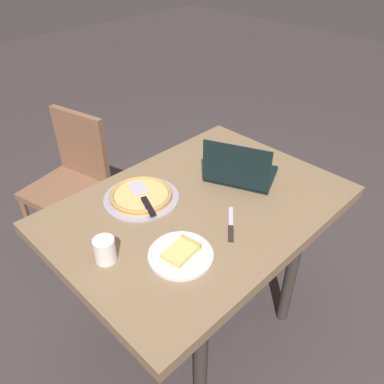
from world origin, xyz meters
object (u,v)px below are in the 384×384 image
(pizza_tray, at_px, (141,196))
(drink_cup, at_px, (105,250))
(dining_table, at_px, (199,219))
(laptop, at_px, (240,171))
(pizza_plate, at_px, (181,254))
(chair_near, at_px, (72,177))
(table_knife, at_px, (231,227))

(pizza_tray, distance_m, drink_cup, 0.37)
(dining_table, height_order, laptop, laptop)
(laptop, relative_size, pizza_tray, 1.13)
(pizza_plate, relative_size, pizza_tray, 0.73)
(laptop, relative_size, chair_near, 0.42)
(laptop, relative_size, table_knife, 2.15)
(laptop, bearing_deg, drink_cup, 179.23)
(pizza_tray, height_order, drink_cup, drink_cup)
(dining_table, xyz_separation_m, pizza_tray, (-0.15, 0.20, 0.10))
(laptop, distance_m, chair_near, 1.05)
(table_knife, xyz_separation_m, drink_cup, (-0.44, 0.20, 0.04))
(pizza_plate, bearing_deg, table_knife, -6.24)
(laptop, relative_size, drink_cup, 3.93)
(chair_near, bearing_deg, table_knife, -86.47)
(table_knife, relative_size, chair_near, 0.20)
(dining_table, xyz_separation_m, laptop, (0.26, 0.00, 0.12))
(table_knife, bearing_deg, laptop, 33.92)
(dining_table, xyz_separation_m, chair_near, (-0.09, 0.94, -0.18))
(dining_table, relative_size, laptop, 3.33)
(pizza_tray, height_order, chair_near, chair_near)
(pizza_tray, bearing_deg, chair_near, 85.72)
(table_knife, bearing_deg, pizza_tray, 107.62)
(drink_cup, xyz_separation_m, chair_near, (0.37, 0.93, -0.31))
(pizza_plate, relative_size, chair_near, 0.27)
(laptop, height_order, pizza_tray, laptop)
(laptop, xyz_separation_m, table_knife, (-0.28, -0.19, -0.04))
(laptop, height_order, table_knife, laptop)
(pizza_tray, relative_size, chair_near, 0.37)
(laptop, xyz_separation_m, drink_cup, (-0.72, 0.01, 0.00))
(drink_cup, distance_m, chair_near, 1.05)
(pizza_plate, xyz_separation_m, chair_near, (0.17, 1.10, -0.27))
(dining_table, distance_m, pizza_tray, 0.27)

